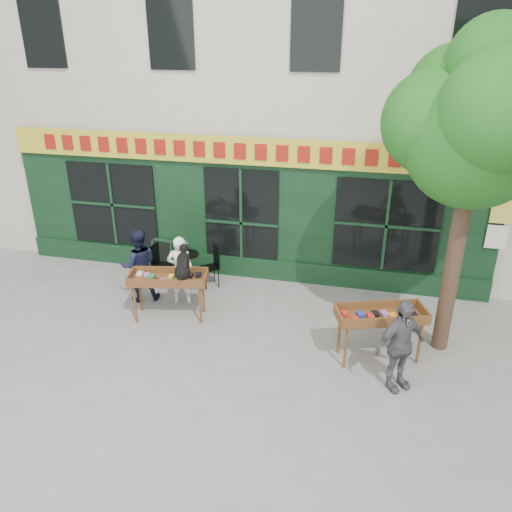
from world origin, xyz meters
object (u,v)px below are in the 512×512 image
object	(u,v)px
bistro_table	(186,263)
book_cart_right	(381,318)
book_cart_center	(168,281)
dog	(183,262)
man_left	(139,265)
woman	(181,270)
man_right	(400,346)

from	to	relation	value
bistro_table	book_cart_right	bearing A→B (deg)	-24.32
book_cart_center	book_cart_right	bearing A→B (deg)	-18.17
dog	man_left	world-z (taller)	man_left
book_cart_center	woman	xyz separation A→B (m)	(-0.00, 0.65, -0.07)
man_right	bistro_table	xyz separation A→B (m)	(-4.61, 2.70, -0.25)
bistro_table	woman	bearing A→B (deg)	-76.06
man_right	man_left	size ratio (longest dim) A/B	0.99
book_cart_right	book_cart_center	bearing A→B (deg)	154.31
book_cart_right	man_left	distance (m)	5.12
dog	woman	bearing A→B (deg)	105.11
man_left	book_cart_center	bearing A→B (deg)	120.37
book_cart_right	bistro_table	distance (m)	4.74
dog	book_cart_right	size ratio (longest dim) A/B	0.37
woman	man_right	bearing A→B (deg)	145.40
man_right	bistro_table	size ratio (longest dim) A/B	2.08
man_left	woman	bearing A→B (deg)	157.84
man_right	man_left	xyz separation A→B (m)	(-5.31, 1.80, 0.01)
book_cart_center	man_right	world-z (taller)	man_right
dog	man_right	world-z (taller)	dog
book_cart_right	bistro_table	size ratio (longest dim) A/B	2.13
dog	book_cart_right	world-z (taller)	dog
man_right	bistro_table	world-z (taller)	man_right
book_cart_right	man_right	size ratio (longest dim) A/B	1.02
book_cart_center	dog	bearing A→B (deg)	-19.58
book_cart_center	dog	size ratio (longest dim) A/B	2.66
bistro_table	man_left	distance (m)	1.17
book_cart_center	bistro_table	size ratio (longest dim) A/B	2.10
dog	woman	xyz separation A→B (m)	(-0.35, 0.70, -0.54)
book_cart_center	woman	bearing A→B (deg)	78.55
man_right	dog	bearing A→B (deg)	124.77
dog	woman	world-z (taller)	dog
dog	bistro_table	world-z (taller)	dog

